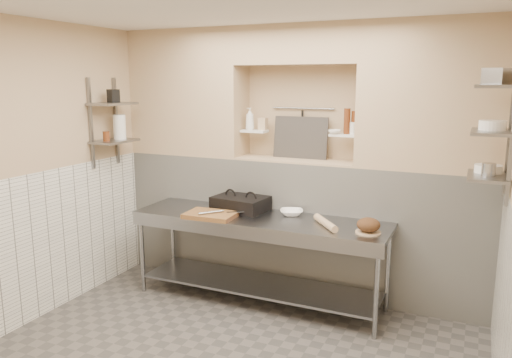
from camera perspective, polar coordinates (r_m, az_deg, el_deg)
The scene contains 44 objects.
wall_left at distance 5.05m, azimuth -25.19°, elevation 0.51°, with size 0.10×3.90×2.80m, color tan.
wall_back at distance 5.57m, azimuth 5.57°, elevation 2.43°, with size 4.00×0.10×2.80m, color tan.
backwall_lower at distance 5.49m, azimuth 4.59°, elevation -5.18°, with size 4.00×0.40×1.40m, color silver.
alcove_sill at distance 5.33m, azimuth 4.71°, elevation 2.16°, with size 1.30×0.40×0.02m, color tan.
backwall_pillar_left at distance 5.84m, azimuth -7.69°, elevation 9.69°, with size 1.35×0.40×1.40m, color tan.
backwall_pillar_right at distance 4.99m, azimuth 19.52°, elevation 8.92°, with size 1.35×0.40×1.40m, color tan.
backwall_header at distance 5.28m, azimuth 4.92°, elevation 15.03°, with size 1.30×0.40×0.40m, color tan.
wainscot_left at distance 5.17m, azimuth -24.11°, elevation -7.18°, with size 0.02×3.90×1.40m, color silver.
wainscot_right at distance 3.57m, azimuth 26.48°, elevation -15.63°, with size 0.02×3.90×1.40m, color silver.
alcove_shelf_left at distance 5.48m, azimuth -0.19°, elevation 5.50°, with size 0.28×0.16×0.03m, color white.
alcove_shelf_right at distance 5.15m, azimuth 10.03°, elevation 4.97°, with size 0.28×0.16×0.03m, color white.
utensil_rail at distance 5.43m, azimuth 5.41°, elevation 8.05°, with size 0.02×0.02×0.70m, color gray.
hanging_steel at distance 5.43m, azimuth 5.31°, elevation 6.25°, with size 0.02×0.02×0.30m, color black.
splash_panel at distance 5.39m, azimuth 5.11°, elevation 4.73°, with size 0.60×0.02×0.45m, color #383330.
shelf_rail_left_a at distance 5.83m, azimuth -15.70°, elevation 6.42°, with size 0.03×0.03×0.95m, color slate.
shelf_rail_left_b at distance 5.53m, azimuth -18.35°, elevation 6.04°, with size 0.03×0.03×0.95m, color slate.
wall_shelf_left_lower at distance 5.61m, azimuth -15.83°, elevation 4.19°, with size 0.30×0.50×0.03m, color slate.
wall_shelf_left_upper at distance 5.58m, azimuth -16.05°, elevation 8.27°, with size 0.30×0.50×0.03m, color slate.
shelf_rail_right_a at distance 4.49m, azimuth 27.05°, elevation 4.95°, with size 0.03×0.03×1.05m, color slate.
wall_shelf_right_lower at distance 4.33m, azimuth 24.98°, elevation 0.26°, with size 0.30×0.50×0.03m, color slate.
wall_shelf_right_mid at distance 4.28m, azimuth 25.36°, elevation 4.86°, with size 0.30×0.50×0.03m, color slate.
wall_shelf_right_upper at distance 4.27m, azimuth 25.76°, elevation 9.53°, with size 0.30×0.50×0.03m, color slate.
prep_table at distance 5.07m, azimuth 0.31°, elevation -7.21°, with size 2.60×0.70×0.90m.
panini_press at distance 5.25m, azimuth -1.77°, elevation -2.80°, with size 0.58×0.45×0.15m.
cutting_board at distance 5.02m, azimuth -5.21°, elevation -4.11°, with size 0.49×0.35×0.04m, color brown.
knife_blade at distance 5.02m, azimuth -1.89°, elevation -3.76°, with size 0.26×0.03×0.01m, color gray.
tongs at distance 4.98m, azimuth -5.15°, elevation -3.82°, with size 0.02×0.02×0.27m, color gray.
mixing_bowl at distance 5.08m, azimuth 4.09°, elevation -3.84°, with size 0.23×0.23×0.06m, color white.
rolling_pin at distance 4.73m, azimuth 7.94°, elevation -4.99°, with size 0.07×0.07×0.45m, color tan.
bread_board at distance 4.61m, azimuth 12.69°, elevation -5.96°, with size 0.23×0.23×0.01m, color tan.
bread_loaf at distance 4.59m, azimuth 12.73°, elevation -5.12°, with size 0.21×0.21×0.13m, color #4C2D19.
bottle_soap at distance 5.47m, azimuth -0.71°, elevation 6.89°, with size 0.09×0.09×0.24m, color white.
jar_alcove at distance 5.48m, azimuth 0.80°, elevation 6.32°, with size 0.09×0.09×0.13m, color tan.
bowl_alcove at distance 5.13m, azimuth 8.97°, elevation 5.35°, with size 0.13×0.13×0.04m, color white.
condiment_a at distance 5.14m, azimuth 11.18°, elevation 6.35°, with size 0.06×0.06×0.23m, color #592811.
condiment_b at distance 5.12m, azimuth 10.35°, elevation 6.51°, with size 0.06×0.06×0.26m, color #592811.
condiment_c at distance 5.14m, azimuth 10.99°, elevation 5.73°, with size 0.07×0.07×0.12m, color white.
jug_left at distance 5.67m, azimuth -15.33°, elevation 5.76°, with size 0.13×0.13×0.27m, color white.
jar_left at distance 5.51m, azimuth -16.73°, elevation 4.70°, with size 0.07×0.07×0.11m, color #592811.
box_left_upper at distance 5.59m, azimuth -15.99°, elevation 9.12°, with size 0.10×0.10×0.14m, color black.
bowl_right at distance 4.43m, azimuth 25.01°, elevation 1.06°, with size 0.21×0.21×0.06m, color white.
canister_right at distance 4.26m, azimuth 25.05°, elevation 0.96°, with size 0.10×0.10×0.10m, color gray.
bowl_right_mid at distance 4.33m, azimuth 25.41°, elevation 5.57°, with size 0.20×0.20×0.07m, color white.
basket_right at distance 4.32m, azimuth 25.83°, elevation 10.52°, with size 0.16×0.19×0.12m, color gray.
Camera 1 is at (1.75, -3.22, 2.24)m, focal length 35.00 mm.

